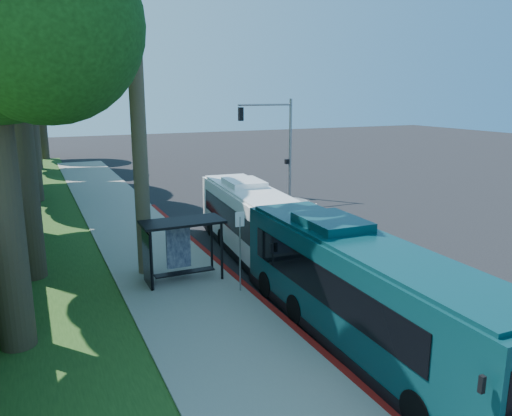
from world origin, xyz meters
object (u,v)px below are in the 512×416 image
bus_shelter (176,239)px  white_bus (256,223)px  teal_bus (363,290)px  pickup (299,212)px

bus_shelter → white_bus: 4.51m
teal_bus → pickup: bearing=69.8°
bus_shelter → teal_bus: teal_bus is taller
white_bus → bus_shelter: bearing=-154.3°
white_bus → pickup: 6.31m
white_bus → teal_bus: 8.80m
pickup → white_bus: bearing=-146.5°
bus_shelter → white_bus: size_ratio=0.28×
bus_shelter → pickup: bus_shelter is taller
white_bus → teal_bus: teal_bus is taller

